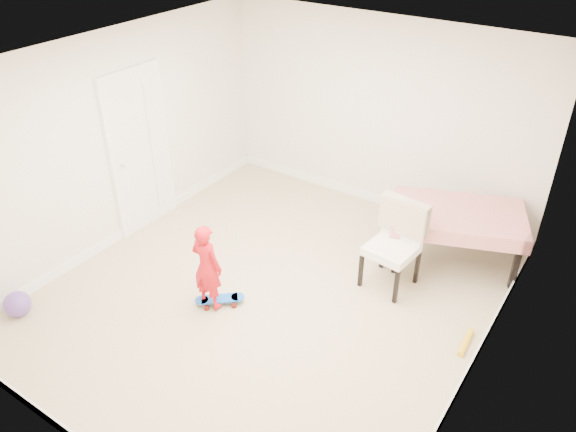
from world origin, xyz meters
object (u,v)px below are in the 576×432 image
Objects in this scene: dining_table at (455,236)px; balloon at (17,304)px; skateboard at (220,301)px; child at (207,269)px; dining_chair at (392,247)px.

dining_table is 5.35× the size of balloon.
balloon is (-3.48, -3.52, -0.21)m from dining_table.
dining_table is at bearing 8.56° from skateboard.
dining_table is 2.96m from child.
dining_table is at bearing 45.31° from balloon.
child is (-0.06, -0.09, 0.46)m from skateboard.
skateboard is 2.14m from balloon.
dining_chair is 1.02× the size of child.
dining_chair is at bearing 2.67° from skateboard.
dining_chair is 2.03m from child.
dining_table reaches higher than balloon.
dining_chair reaches higher than child.
dining_chair is 3.67× the size of balloon.
dining_table is 0.97m from dining_chair.
dining_chair is 4.07m from balloon.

